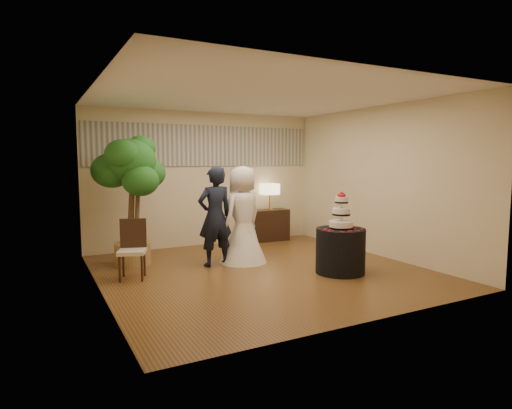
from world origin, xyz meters
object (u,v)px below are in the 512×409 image
side_chair (132,250)px  wedding_cake (341,210)px  ficus_tree (131,199)px  groom (215,216)px  cake_table (340,251)px  table_lamp (270,197)px  console (270,225)px  bride (243,214)px

side_chair → wedding_cake: bearing=-1.3°
ficus_tree → side_chair: size_ratio=2.52×
groom → ficus_tree: size_ratio=0.75×
cake_table → table_lamp: size_ratio=1.35×
console → ficus_tree: 3.39m
ficus_tree → bride: bearing=-21.5°
cake_table → table_lamp: 3.01m
groom → cake_table: groom is taller
wedding_cake → table_lamp: size_ratio=1.02×
cake_table → table_lamp: bearing=83.1°
bride → wedding_cake: 1.75m
table_lamp → side_chair: 3.84m
bride → cake_table: bride is taller
bride → cake_table: bearing=105.1°
groom → bride: (0.53, 0.02, 0.00)m
groom → ficus_tree: ficus_tree is taller
groom → bride: bride is taller
cake_table → ficus_tree: (-2.84, 2.09, 0.78)m
ficus_tree → cake_table: bearing=-36.4°
wedding_cake → cake_table: bearing=0.0°
console → side_chair: 3.81m
ficus_tree → side_chair: bearing=-102.0°
groom → wedding_cake: 2.11m
table_lamp → side_chair: (-3.38, -1.74, -0.54)m
bride → groom: bearing=-20.0°
groom → console: size_ratio=2.02×
groom → table_lamp: 2.50m
console → side_chair: size_ratio=0.93×
wedding_cake → console: bearing=83.1°
side_chair → groom: bearing=27.5°
groom → table_lamp: size_ratio=2.93×
groom → bride: 0.54m
console → table_lamp: (0.00, 0.00, 0.64)m
bride → cake_table: (1.06, -1.39, -0.49)m
bride → ficus_tree: 1.93m
cake_table → wedding_cake: size_ratio=1.32×
groom → console: bearing=-145.0°
console → bride: bearing=-131.0°
groom → console: groom is taller
console → ficus_tree: (-3.19, -0.84, 0.79)m
bride → side_chair: (-1.97, -0.21, -0.40)m
table_lamp → ficus_tree: bearing=-165.3°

